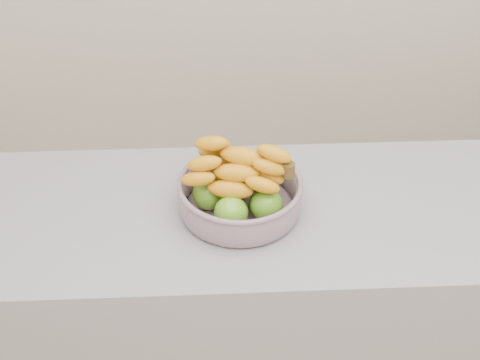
# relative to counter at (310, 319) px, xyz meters

# --- Properties ---
(counter) EXTENTS (2.00, 0.60, 0.90)m
(counter) POSITION_rel_counter_xyz_m (0.00, 0.00, 0.00)
(counter) COLOR gray
(counter) RESTS_ON ground
(fruit_bowl) EXTENTS (0.33, 0.33, 0.20)m
(fruit_bowl) POSITION_rel_counter_xyz_m (-0.22, 0.00, 0.51)
(fruit_bowl) COLOR #8D9DAA
(fruit_bowl) RESTS_ON counter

